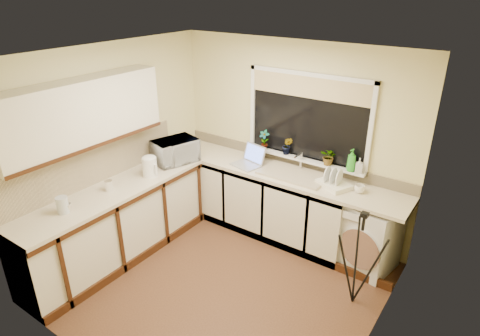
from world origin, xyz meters
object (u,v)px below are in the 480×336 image
(washing_machine, at_px, (369,235))
(plant_d, at_px, (329,157))
(glass_jug, at_px, (62,205))
(laptop, at_px, (250,160))
(plant_b, at_px, (287,146))
(steel_jar, at_px, (109,186))
(cup_back, at_px, (360,189))
(cup_left, at_px, (67,208))
(kettle, at_px, (150,167))
(plant_a, at_px, (264,140))
(soap_bottle_clear, at_px, (359,166))
(tripod, at_px, (358,259))
(microwave, at_px, (175,151))
(dish_rack, at_px, (334,185))
(soap_bottle_green, at_px, (352,160))

(washing_machine, height_order, plant_d, plant_d)
(glass_jug, distance_m, plant_d, 2.98)
(laptop, height_order, plant_b, plant_b)
(steel_jar, relative_size, cup_back, 1.06)
(washing_machine, relative_size, cup_left, 8.53)
(kettle, bearing_deg, glass_jug, -94.44)
(plant_a, bearing_deg, soap_bottle_clear, 0.34)
(plant_a, bearing_deg, plant_d, 0.94)
(washing_machine, distance_m, plant_a, 1.73)
(tripod, bearing_deg, plant_d, 135.76)
(tripod, bearing_deg, laptop, 164.88)
(laptop, relative_size, tripod, 0.38)
(microwave, bearing_deg, tripod, -77.08)
(microwave, height_order, plant_b, plant_b)
(dish_rack, relative_size, cup_back, 3.09)
(dish_rack, height_order, plant_b, plant_b)
(tripod, height_order, cup_left, tripod)
(washing_machine, height_order, kettle, kettle)
(soap_bottle_clear, bearing_deg, cup_left, -133.92)
(laptop, bearing_deg, soap_bottle_clear, 23.09)
(washing_machine, bearing_deg, steel_jar, -138.05)
(washing_machine, height_order, glass_jug, glass_jug)
(tripod, bearing_deg, dish_rack, 136.34)
(glass_jug, xyz_separation_m, microwave, (0.04, 1.61, 0.06))
(dish_rack, xyz_separation_m, cup_back, (0.29, 0.02, 0.02))
(dish_rack, distance_m, steel_jar, 2.55)
(dish_rack, xyz_separation_m, plant_b, (-0.74, 0.22, 0.24))
(tripod, bearing_deg, steel_jar, -156.50)
(cup_back, bearing_deg, plant_d, 157.72)
(washing_machine, bearing_deg, cup_back, -171.24)
(plant_a, xyz_separation_m, plant_d, (0.89, 0.01, -0.02))
(dish_rack, bearing_deg, plant_a, -165.68)
(laptop, height_order, steel_jar, laptop)
(steel_jar, bearing_deg, dish_rack, 37.05)
(plant_a, relative_size, plant_d, 1.23)
(laptop, xyz_separation_m, soap_bottle_clear, (1.33, 0.24, 0.17))
(soap_bottle_green, bearing_deg, kettle, -149.43)
(tripod, height_order, plant_d, plant_d)
(dish_rack, xyz_separation_m, cup_left, (-2.01, -2.08, 0.02))
(microwave, bearing_deg, washing_machine, -61.65)
(washing_machine, xyz_separation_m, kettle, (-2.41, -1.02, 0.61))
(glass_jug, relative_size, plant_a, 0.67)
(glass_jug, height_order, soap_bottle_clear, soap_bottle_clear)
(soap_bottle_clear, bearing_deg, microwave, -161.96)
(plant_d, bearing_deg, soap_bottle_green, -1.87)
(laptop, xyz_separation_m, cup_back, (1.43, 0.05, -0.02))
(plant_d, bearing_deg, dish_rack, -50.95)
(soap_bottle_clear, bearing_deg, washing_machine, -34.25)
(soap_bottle_green, height_order, cup_back, soap_bottle_green)
(plant_a, bearing_deg, dish_rack, -10.65)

